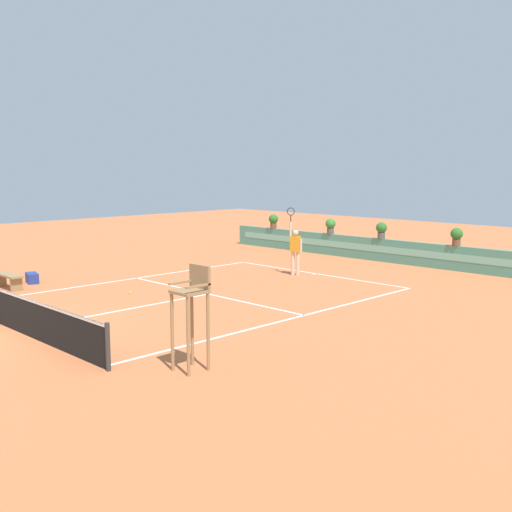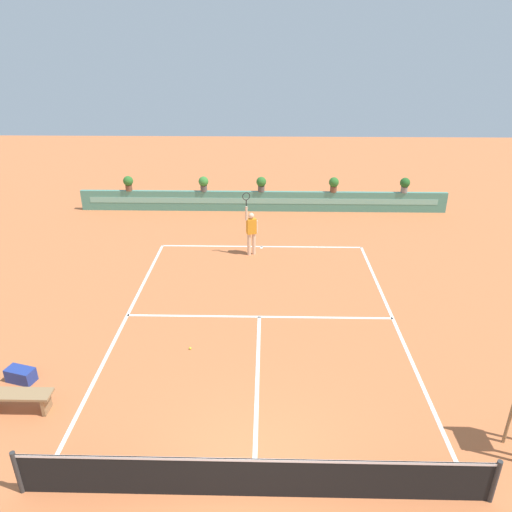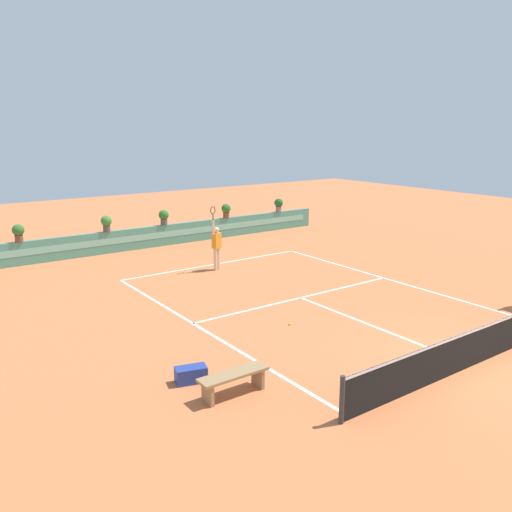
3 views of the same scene
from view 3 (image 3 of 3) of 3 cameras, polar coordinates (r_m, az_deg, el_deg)
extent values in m
plane|color=#C66B3D|center=(17.75, 5.61, -4.78)|extent=(60.00, 60.00, 0.00)
cube|color=white|center=(22.32, -4.39, -0.87)|extent=(8.22, 0.10, 0.01)
cube|color=white|center=(18.04, 4.77, -4.45)|extent=(8.22, 0.10, 0.01)
cube|color=white|center=(15.89, 12.32, -7.29)|extent=(0.10, 6.40, 0.01)
cube|color=white|center=(15.45, -5.91, -7.65)|extent=(0.10, 11.89, 0.01)
cube|color=white|center=(20.56, 14.38, -2.56)|extent=(0.10, 11.89, 0.01)
cube|color=white|center=(22.24, -4.25, -0.92)|extent=(0.10, 0.20, 0.01)
cylinder|color=#333333|center=(10.75, 9.13, -14.89)|extent=(0.10, 0.10, 1.00)
cube|color=black|center=(13.96, 22.29, -8.97)|extent=(8.82, 0.02, 0.95)
cube|color=white|center=(13.80, 22.46, -7.26)|extent=(8.82, 0.03, 0.06)
cube|color=#4C8E7A|center=(26.07, -9.57, 2.22)|extent=(18.00, 0.20, 1.00)
cube|color=#7ABCA8|center=(25.97, -9.47, 2.29)|extent=(17.10, 0.01, 0.28)
cube|color=#99754C|center=(11.47, -5.15, -14.38)|extent=(0.08, 0.40, 0.45)
cube|color=#99754C|center=(12.09, 0.20, -12.77)|extent=(0.08, 0.40, 0.45)
cube|color=#99754C|center=(11.65, -2.41, -12.45)|extent=(1.60, 0.44, 0.06)
cube|color=navy|center=(12.39, -6.94, -12.42)|extent=(0.77, 0.53, 0.36)
cylinder|color=beige|center=(21.43, -4.03, -0.25)|extent=(0.14, 0.14, 0.90)
cylinder|color=beige|center=(21.28, -4.35, -0.36)|extent=(0.14, 0.14, 0.90)
cube|color=orange|center=(21.19, -4.22, 1.66)|extent=(0.41, 0.33, 0.60)
sphere|color=beige|center=(21.10, -4.24, 2.80)|extent=(0.22, 0.22, 0.22)
cylinder|color=beige|center=(20.92, -4.58, 3.04)|extent=(0.09, 0.09, 0.55)
cylinder|color=black|center=(20.85, -4.61, 4.17)|extent=(0.04, 0.04, 0.24)
torus|color=#262626|center=(20.81, -4.62, 4.88)|extent=(0.30, 0.14, 0.31)
cylinder|color=beige|center=(21.37, -3.86, 1.64)|extent=(0.09, 0.09, 0.50)
sphere|color=#CCE033|center=(15.62, 3.62, -7.24)|extent=(0.07, 0.07, 0.07)
cylinder|color=brown|center=(27.61, -3.20, 4.38)|extent=(0.32, 0.32, 0.28)
sphere|color=#2D6B28|center=(27.55, -3.21, 5.09)|extent=(0.48, 0.48, 0.48)
cylinder|color=#514C47|center=(25.92, -9.77, 3.59)|extent=(0.32, 0.32, 0.28)
sphere|color=#2D6B28|center=(25.86, -9.81, 4.34)|extent=(0.48, 0.48, 0.48)
cylinder|color=#514C47|center=(24.84, -15.61, 2.84)|extent=(0.32, 0.32, 0.28)
sphere|color=#387F33|center=(24.78, -15.67, 3.62)|extent=(0.48, 0.48, 0.48)
cylinder|color=gray|center=(29.56, 2.42, 5.01)|extent=(0.32, 0.32, 0.28)
sphere|color=#235B23|center=(29.51, 2.43, 5.67)|extent=(0.48, 0.48, 0.48)
cylinder|color=brown|center=(23.87, -23.93, 1.73)|extent=(0.32, 0.32, 0.28)
sphere|color=#2D6B28|center=(23.80, -24.01, 2.54)|extent=(0.48, 0.48, 0.48)
camera|label=1|loc=(26.25, 53.88, 4.77)|focal=43.20mm
camera|label=2|loc=(11.60, 56.47, 19.28)|focal=33.89mm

